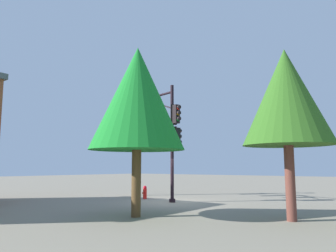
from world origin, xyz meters
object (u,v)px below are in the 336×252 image
(signal_pole_assembly, at_px, (155,121))
(tree_mid, at_px, (137,98))
(utility_pole, at_px, (136,137))
(fire_hydrant, at_px, (145,192))
(tree_near, at_px, (286,97))

(signal_pole_assembly, distance_m, tree_mid, 6.95)
(utility_pole, bearing_deg, signal_pole_assembly, 153.27)
(fire_hydrant, xyz_separation_m, tree_mid, (-4.82, 5.84, 4.51))
(signal_pole_assembly, xyz_separation_m, tree_mid, (-3.91, 5.75, -0.02))
(utility_pole, relative_size, tree_mid, 1.14)
(utility_pole, bearing_deg, fire_hydrant, 146.57)
(signal_pole_assembly, xyz_separation_m, fire_hydrant, (0.91, -0.10, -4.53))
(fire_hydrant, bearing_deg, utility_pole, -33.43)
(fire_hydrant, distance_m, tree_near, 11.41)
(utility_pole, xyz_separation_m, tree_near, (-12.43, 4.48, 0.57))
(signal_pole_assembly, height_order, fire_hydrant, signal_pole_assembly)
(utility_pole, distance_m, tree_near, 13.23)
(utility_pole, distance_m, tree_mid, 10.27)
(fire_hydrant, xyz_separation_m, tree_near, (-10.13, 2.96, 4.34))
(tree_near, bearing_deg, tree_mid, 28.47)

